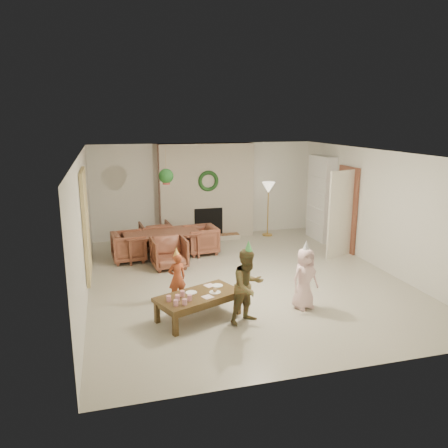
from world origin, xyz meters
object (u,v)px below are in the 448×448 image
object	(u,v)px
dining_chair_near	(169,253)
dining_chair_far	(155,236)
coffee_table_top	(198,296)
child_plaid	(248,286)
dining_table	(162,245)
child_red	(177,278)
dining_chair_right	(201,240)
dining_chair_left	(129,247)
child_pink	(305,278)

from	to	relation	value
dining_chair_near	dining_chair_far	xyz separation A→B (m)	(-0.13, 1.50, 0.00)
coffee_table_top	child_plaid	size ratio (longest dim) A/B	1.11
dining_chair_far	coffee_table_top	distance (m)	4.07
dining_table	child_red	bearing A→B (deg)	-96.12
dining_chair_near	dining_chair_right	distance (m)	1.20
coffee_table_top	child_plaid	xyz separation A→B (m)	(0.72, -0.33, 0.22)
dining_chair_far	child_red	size ratio (longest dim) A/B	0.83
dining_table	dining_chair_right	size ratio (longest dim) A/B	2.34
dining_chair_far	dining_chair_right	bearing A→B (deg)	141.34
dining_chair_far	child_plaid	bearing A→B (deg)	97.37
dining_chair_left	coffee_table_top	distance (m)	3.38
dining_chair_far	dining_chair_left	distance (m)	1.06
dining_chair_near	child_pink	size ratio (longest dim) A/B	0.70
dining_chair_near	dining_chair_right	size ratio (longest dim) A/B	1.00
dining_table	dining_chair_left	xyz separation A→B (m)	(-0.75, -0.06, 0.03)
dining_table	dining_chair_near	xyz separation A→B (m)	(0.06, -0.75, 0.03)
dining_chair_near	child_pink	distance (m)	3.26
dining_table	dining_chair_far	size ratio (longest dim) A/B	2.34
dining_chair_left	dining_table	bearing A→B (deg)	-90.00
dining_chair_left	child_pink	world-z (taller)	child_pink
child_red	child_plaid	world-z (taller)	child_plaid
dining_table	child_pink	xyz separation A→B (m)	(1.97, -3.38, 0.22)
dining_chair_right	child_red	distance (m)	2.84
coffee_table_top	child_pink	xyz separation A→B (m)	(1.81, -0.07, 0.15)
coffee_table_top	child_red	bearing A→B (deg)	83.81
coffee_table_top	child_pink	world-z (taller)	child_pink
child_red	coffee_table_top	bearing A→B (deg)	94.59
dining_chair_right	coffee_table_top	bearing A→B (deg)	-17.64
child_pink	child_plaid	bearing A→B (deg)	177.32
dining_chair_near	dining_chair_right	bearing A→B (deg)	38.66
coffee_table_top	child_pink	bearing A→B (deg)	-25.15
coffee_table_top	dining_chair_right	bearing A→B (deg)	54.18
dining_table	dining_chair_near	bearing A→B (deg)	-90.00
dining_chair_near	coffee_table_top	world-z (taller)	dining_chair_near
dining_table	coffee_table_top	size ratio (longest dim) A/B	1.28
dining_chair_far	child_red	xyz separation A→B (m)	(0.00, -3.33, 0.11)
dining_chair_left	dining_chair_far	bearing A→B (deg)	-45.00
dining_chair_left	child_red	world-z (taller)	child_red
dining_chair_near	child_plaid	distance (m)	3.02
dining_table	dining_chair_left	bearing A→B (deg)	-180.00
dining_chair_near	dining_chair_left	xyz separation A→B (m)	(-0.81, 0.69, 0.00)
dining_chair_far	child_plaid	distance (m)	4.50
dining_chair_right	child_red	xyz separation A→B (m)	(-1.00, -2.66, 0.11)
dining_chair_right	coffee_table_top	size ratio (longest dim) A/B	0.55
dining_chair_far	child_pink	size ratio (longest dim) A/B	0.70
coffee_table_top	child_red	xyz separation A→B (m)	(-0.22, 0.73, 0.06)
dining_chair_left	child_plaid	bearing A→B (deg)	-160.29
coffee_table_top	child_plaid	world-z (taller)	child_plaid
dining_chair_right	child_pink	world-z (taller)	child_pink
dining_chair_near	dining_chair_left	bearing A→B (deg)	135.00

